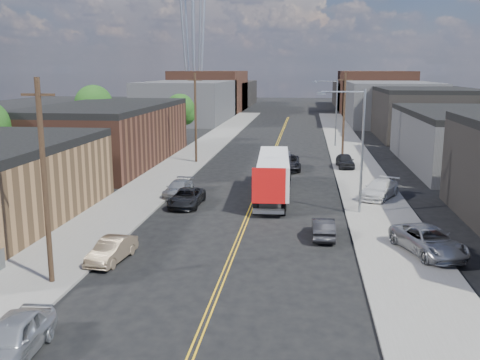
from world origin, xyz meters
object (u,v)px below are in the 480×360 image
(car_left_a, at_px, (12,338))
(car_right_oncoming, at_px, (323,228))
(semi_truck, at_px, (274,172))
(car_left_d, at_px, (179,188))
(car_right_lot_b, at_px, (379,189))
(car_right_lot_c, at_px, (345,161))
(car_ahead_truck, at_px, (288,163))
(car_left_b, at_px, (112,250))
(car_left_c, at_px, (187,198))
(car_right_lot_a, at_px, (429,241))

(car_left_a, height_order, car_right_oncoming, car_left_a)
(semi_truck, height_order, car_right_oncoming, semi_truck)
(car_left_d, relative_size, car_right_lot_b, 0.89)
(car_left_a, relative_size, car_right_lot_c, 1.10)
(car_right_oncoming, height_order, car_right_lot_c, car_right_lot_c)
(semi_truck, relative_size, car_ahead_truck, 2.49)
(car_left_a, distance_m, car_left_b, 10.14)
(car_left_c, height_order, car_right_lot_a, car_right_lot_a)
(car_left_a, bearing_deg, car_right_lot_c, 66.83)
(car_left_a, height_order, car_right_lot_b, car_right_lot_b)
(car_right_lot_c, height_order, car_ahead_truck, car_right_lot_c)
(car_right_lot_a, distance_m, car_right_lot_c, 27.14)
(semi_truck, relative_size, car_right_oncoming, 3.59)
(semi_truck, bearing_deg, car_left_b, -118.52)
(car_right_lot_b, bearing_deg, car_left_a, -94.66)
(car_left_a, relative_size, car_right_oncoming, 1.18)
(car_left_a, xyz_separation_m, car_right_lot_a, (17.40, 13.15, 0.12))
(car_right_oncoming, height_order, car_right_lot_a, car_right_lot_a)
(car_left_b, height_order, car_right_lot_c, car_right_lot_c)
(car_left_c, height_order, car_ahead_truck, car_ahead_truck)
(car_left_b, height_order, car_right_lot_b, car_right_lot_b)
(car_right_oncoming, relative_size, car_right_lot_b, 0.79)
(car_right_oncoming, height_order, car_right_lot_b, car_right_lot_b)
(car_left_d, xyz_separation_m, car_right_lot_a, (17.40, -12.58, 0.26))
(car_left_b, distance_m, car_ahead_truck, 29.83)
(car_right_lot_a, relative_size, car_right_lot_b, 1.09)
(car_right_lot_a, bearing_deg, car_left_a, -162.04)
(car_right_lot_c, distance_m, car_ahead_truck, 6.19)
(car_left_d, relative_size, car_ahead_truck, 0.79)
(car_left_a, relative_size, car_ahead_truck, 0.82)
(semi_truck, bearing_deg, car_right_lot_b, -4.44)
(car_right_lot_c, xyz_separation_m, car_ahead_truck, (-6.02, -1.43, -0.08))
(car_left_c, height_order, car_right_lot_c, car_right_lot_c)
(car_left_a, distance_m, car_left_c, 22.59)
(car_right_oncoming, bearing_deg, semi_truck, -71.98)
(car_left_c, bearing_deg, car_right_lot_a, -29.49)
(car_left_a, xyz_separation_m, car_ahead_truck, (8.58, 38.71, -0.00))
(car_left_c, distance_m, car_right_lot_b, 15.49)
(car_right_oncoming, bearing_deg, car_right_lot_c, -97.84)
(car_right_lot_a, bearing_deg, car_right_oncoming, 136.34)
(car_left_b, height_order, car_ahead_truck, car_ahead_truck)
(car_ahead_truck, bearing_deg, car_right_lot_a, -74.25)
(car_right_lot_c, bearing_deg, car_right_lot_a, -87.95)
(car_left_b, xyz_separation_m, car_right_lot_a, (17.40, 3.01, 0.25))
(semi_truck, bearing_deg, car_left_c, -150.61)
(car_left_a, bearing_deg, car_right_lot_a, 33.90)
(car_left_d, xyz_separation_m, car_right_oncoming, (11.61, -9.93, -0.00))
(car_right_lot_a, bearing_deg, car_left_d, 125.02)
(car_left_a, xyz_separation_m, car_right_lot_b, (16.40, 26.44, 0.09))
(car_right_lot_c, bearing_deg, car_right_oncoming, -100.87)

